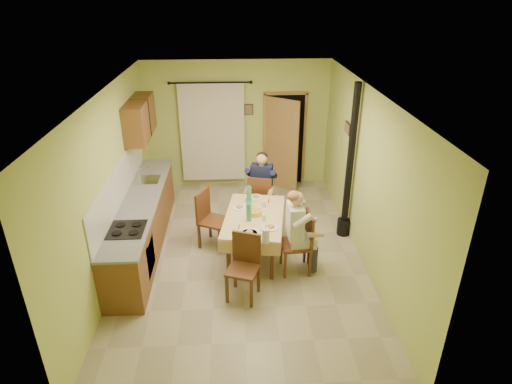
{
  "coord_description": "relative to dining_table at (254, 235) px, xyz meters",
  "views": [
    {
      "loc": [
        -0.09,
        -6.13,
        4.17
      ],
      "look_at": [
        0.25,
        0.1,
        1.15
      ],
      "focal_mm": 30.0,
      "sensor_mm": 36.0,
      "label": 1
    }
  ],
  "objects": [
    {
      "name": "floor",
      "position": [
        -0.22,
        -0.02,
        -0.38
      ],
      "size": [
        4.0,
        6.0,
        0.01
      ],
      "primitive_type": "cube",
      "color": "tan",
      "rests_on": "ground"
    },
    {
      "name": "room_shell",
      "position": [
        -0.22,
        -0.02,
        1.44
      ],
      "size": [
        4.04,
        6.04,
        2.82
      ],
      "color": "#C0D16B",
      "rests_on": "ground"
    },
    {
      "name": "kitchen_run",
      "position": [
        -1.92,
        0.38,
        0.1
      ],
      "size": [
        0.64,
        3.64,
        1.56
      ],
      "color": "brown",
      "rests_on": "ground"
    },
    {
      "name": "upper_cabinets",
      "position": [
        -2.04,
        1.68,
        1.57
      ],
      "size": [
        0.35,
        1.4,
        0.7
      ],
      "primitive_type": "cube",
      "color": "brown",
      "rests_on": "room_shell"
    },
    {
      "name": "curtain",
      "position": [
        -0.77,
        2.88,
        0.88
      ],
      "size": [
        1.7,
        0.07,
        2.22
      ],
      "color": "black",
      "rests_on": "ground"
    },
    {
      "name": "doorway",
      "position": [
        0.79,
        2.83,
        0.67
      ],
      "size": [
        0.96,
        0.56,
        2.15
      ],
      "color": "black",
      "rests_on": "ground"
    },
    {
      "name": "dining_table",
      "position": [
        0.0,
        0.0,
        0.0
      ],
      "size": [
        1.18,
        1.69,
        0.76
      ],
      "rotation": [
        0.0,
        0.0,
        -0.15
      ],
      "color": "#D9B578",
      "rests_on": "ground"
    },
    {
      "name": "tableware",
      "position": [
        -0.0,
        -0.1,
        0.44
      ],
      "size": [
        0.72,
        1.66,
        0.33
      ],
      "color": "white",
      "rests_on": "dining_table"
    },
    {
      "name": "chair_far",
      "position": [
        0.19,
        1.12,
        -0.09
      ],
      "size": [
        0.54,
        0.54,
        1.01
      ],
      "rotation": [
        0.0,
        0.0,
        -0.25
      ],
      "color": "#542E16",
      "rests_on": "ground"
    },
    {
      "name": "chair_near",
      "position": [
        -0.22,
        -1.08,
        -0.09
      ],
      "size": [
        0.55,
        0.55,
        0.99
      ],
      "rotation": [
        0.0,
        0.0,
        2.8
      ],
      "color": "#542E16",
      "rests_on": "ground"
    },
    {
      "name": "chair_right",
      "position": [
        0.65,
        -0.48,
        -0.09
      ],
      "size": [
        0.48,
        0.48,
        1.02
      ],
      "rotation": [
        0.0,
        0.0,
        1.62
      ],
      "color": "#542E16",
      "rests_on": "ground"
    },
    {
      "name": "chair_left",
      "position": [
        -0.7,
        0.35,
        -0.09
      ],
      "size": [
        0.61,
        0.61,
        1.03
      ],
      "rotation": [
        0.0,
        0.0,
        -2.02
      ],
      "color": "#542E16",
      "rests_on": "ground"
    },
    {
      "name": "man_far",
      "position": [
        0.19,
        1.13,
        0.5
      ],
      "size": [
        0.64,
        0.55,
        1.39
      ],
      "rotation": [
        0.0,
        0.0,
        -0.25
      ],
      "color": "#141938",
      "rests_on": "chair_far"
    },
    {
      "name": "man_right",
      "position": [
        0.63,
        -0.48,
        0.5
      ],
      "size": [
        0.47,
        0.6,
        1.39
      ],
      "rotation": [
        0.0,
        0.0,
        1.62
      ],
      "color": "beige",
      "rests_on": "chair_right"
    },
    {
      "name": "stove_flue",
      "position": [
        1.68,
        0.58,
        0.64
      ],
      "size": [
        0.24,
        0.24,
        2.8
      ],
      "color": "black",
      "rests_on": "ground"
    },
    {
      "name": "picture_back",
      "position": [
        0.03,
        2.95,
        1.37
      ],
      "size": [
        0.19,
        0.03,
        0.23
      ],
      "primitive_type": "cube",
      "color": "black",
      "rests_on": "room_shell"
    },
    {
      "name": "picture_right",
      "position": [
        1.75,
        1.18,
        1.47
      ],
      "size": [
        0.03,
        0.31,
        0.21
      ],
      "primitive_type": "cube",
      "color": "brown",
      "rests_on": "room_shell"
    }
  ]
}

